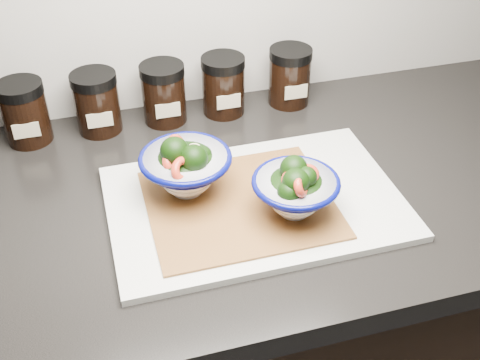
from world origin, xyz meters
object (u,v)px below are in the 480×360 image
object	(u,v)px
bowl_right	(295,189)
spice_jar_e	(223,85)
spice_jar_b	(25,112)
spice_jar_d	(164,93)
cutting_board	(255,203)
spice_jar_c	(97,102)
bowl_left	(185,166)
spice_jar_f	(290,76)

from	to	relation	value
bowl_right	spice_jar_e	distance (m)	0.34
spice_jar_b	spice_jar_d	world-z (taller)	same
cutting_board	spice_jar_d	size ratio (longest dim) A/B	3.98
spice_jar_c	spice_jar_d	distance (m)	0.12
bowl_left	spice_jar_b	size ratio (longest dim) A/B	1.27
bowl_right	spice_jar_d	size ratio (longest dim) A/B	1.15
spice_jar_e	spice_jar_f	bearing A→B (deg)	0.00
bowl_left	bowl_right	world-z (taller)	bowl_left
spice_jar_d	spice_jar_e	size ratio (longest dim) A/B	1.00
bowl_left	bowl_right	bearing A→B (deg)	-33.63
bowl_right	spice_jar_e	size ratio (longest dim) A/B	1.15
spice_jar_c	spice_jar_f	world-z (taller)	same
spice_jar_b	spice_jar_d	distance (m)	0.25
bowl_left	spice_jar_b	xyz separation A→B (m)	(-0.24, 0.24, -0.01)
spice_jar_c	spice_jar_d	world-z (taller)	same
bowl_right	spice_jar_f	bearing A→B (deg)	71.66
spice_jar_b	spice_jar_d	size ratio (longest dim) A/B	1.00
spice_jar_b	spice_jar_c	size ratio (longest dim) A/B	1.00
spice_jar_c	bowl_left	bearing A→B (deg)	-65.22
spice_jar_c	spice_jar_e	distance (m)	0.24
cutting_board	bowl_right	world-z (taller)	bowl_right
spice_jar_e	spice_jar_b	bearing A→B (deg)	180.00
cutting_board	spice_jar_b	bearing A→B (deg)	139.08
spice_jar_b	spice_jar_e	bearing A→B (deg)	0.00
bowl_right	spice_jar_b	distance (m)	0.51
bowl_left	spice_jar_b	bearing A→B (deg)	134.35
spice_jar_d	spice_jar_f	size ratio (longest dim) A/B	1.00
cutting_board	spice_jar_f	xyz separation A→B (m)	(0.16, 0.29, 0.05)
bowl_right	cutting_board	bearing A→B (deg)	133.97
bowl_right	spice_jar_f	size ratio (longest dim) A/B	1.15
cutting_board	bowl_right	size ratio (longest dim) A/B	3.45
spice_jar_e	spice_jar_c	bearing A→B (deg)	180.00
spice_jar_c	spice_jar_e	size ratio (longest dim) A/B	1.00
bowl_right	spice_jar_b	xyz separation A→B (m)	(-0.38, 0.34, -0.00)
cutting_board	bowl_right	distance (m)	0.08
bowl_right	spice_jar_e	bearing A→B (deg)	93.46
bowl_left	bowl_right	distance (m)	0.17
spice_jar_d	bowl_right	bearing A→B (deg)	-68.35
spice_jar_e	cutting_board	bearing A→B (deg)	-95.12
bowl_right	spice_jar_d	world-z (taller)	spice_jar_d
spice_jar_b	spice_jar_e	xyz separation A→B (m)	(0.36, 0.00, 0.00)
cutting_board	bowl_left	size ratio (longest dim) A/B	3.14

